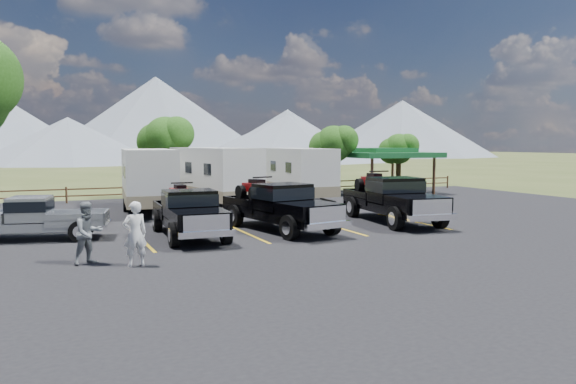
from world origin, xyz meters
name	(u,v)px	position (x,y,z in m)	size (l,w,h in m)	color
ground	(337,247)	(0.00, 0.00, 0.00)	(320.00, 320.00, 0.00)	#3D4D20
asphalt_lot	(301,233)	(0.00, 3.00, 0.02)	(44.00, 34.00, 0.04)	black
stall_lines	(290,229)	(0.00, 4.00, 0.04)	(12.12, 5.50, 0.01)	yellow
tree_ne_a	(333,144)	(8.97, 17.01, 3.48)	(3.11, 2.92, 4.76)	#301D12
tree_ne_b	(398,149)	(14.98, 18.01, 3.13)	(2.77, 2.59, 4.27)	#301D12
tree_north	(165,139)	(-2.03, 19.02, 3.83)	(3.46, 3.24, 5.25)	#301D12
rail_fence	(229,188)	(2.00, 18.50, 0.61)	(36.12, 0.12, 1.00)	#503522
pavilion	(383,154)	(13.00, 17.00, 2.79)	(6.20, 6.20, 3.22)	#503522
mountain_range	(49,121)	(-7.63, 105.98, 7.87)	(209.00, 71.00, 20.00)	slate
rig_left	(188,211)	(-4.25, 3.91, 1.00)	(2.29, 6.04, 1.99)	black
rig_center	(279,205)	(-0.51, 3.99, 1.06)	(3.17, 6.63, 2.12)	black
rig_right	(392,198)	(5.06, 4.19, 1.12)	(2.97, 6.92, 2.24)	black
trailer_left	(148,179)	(-4.29, 12.46, 1.72)	(3.13, 9.29, 3.21)	white
trailer_center	(214,176)	(-0.53, 13.23, 1.75)	(3.43, 9.45, 3.27)	white
trailer_right	(296,174)	(4.84, 14.11, 1.72)	(2.74, 9.26, 3.21)	white
pickup_silver	(34,218)	(-9.57, 5.46, 0.86)	(5.51, 2.70, 1.58)	#909498
person_a	(135,234)	(-6.87, -0.49, 0.98)	(0.68, 0.45, 1.88)	white
person_b	(88,233)	(-8.08, 0.35, 0.96)	(0.89, 0.69, 1.83)	slate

